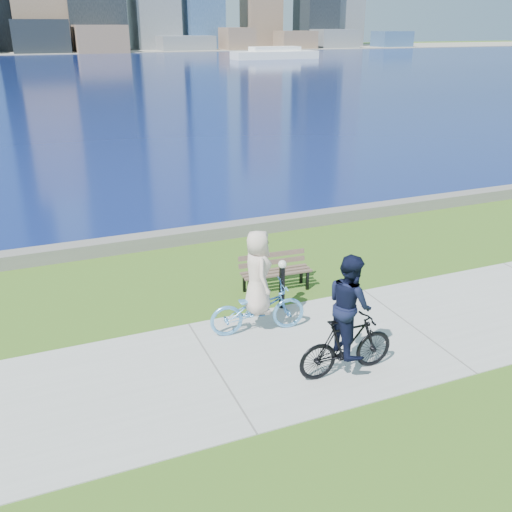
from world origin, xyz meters
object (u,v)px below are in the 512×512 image
at_px(bollard_lamp, 282,281).
at_px(cyclist_man, 348,326).
at_px(cyclist_woman, 258,295).
at_px(park_bench, 275,269).

distance_m(bollard_lamp, cyclist_man, 2.60).
relative_size(bollard_lamp, cyclist_man, 0.50).
height_order(cyclist_woman, cyclist_man, cyclist_man).
height_order(park_bench, cyclist_woman, cyclist_woman).
xyz_separation_m(bollard_lamp, cyclist_woman, (-0.84, -0.72, 0.16)).
distance_m(park_bench, bollard_lamp, 0.93).
xyz_separation_m(park_bench, bollard_lamp, (-0.24, -0.89, 0.12)).
xyz_separation_m(park_bench, cyclist_woman, (-1.08, -1.61, 0.28)).
bearing_deg(park_bench, bollard_lamp, -101.46).
bearing_deg(park_bench, cyclist_man, -90.76).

